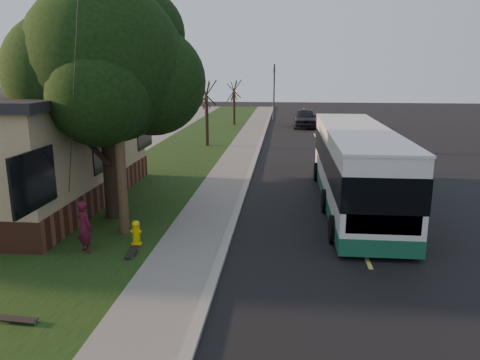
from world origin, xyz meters
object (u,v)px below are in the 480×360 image
transit_bus (355,165)px  utility_pole (116,85)px  fire_hydrant (136,233)px  skateboard_main (132,252)px  leafy_tree (107,67)px  bare_tree_near (207,114)px  dumpster (46,175)px  traffic_signal (274,88)px  bare_tree_far (234,103)px  skateboarder (85,227)px  distant_car (305,118)px  skateboard_spare (17,319)px

transit_bus → utility_pole: bearing=-152.9°
fire_hydrant → skateboard_main: (0.10, -0.72, -0.30)m
utility_pole → leafy_tree: size_ratio=1.16×
bare_tree_near → dumpster: (-5.11, -11.70, -1.54)m
fire_hydrant → traffic_signal: size_ratio=0.13×
utility_pole → transit_bus: size_ratio=0.83×
dumpster → bare_tree_far: bearing=76.7°
bare_tree_far → dumpster: 24.40m
leafy_tree → skateboarder: leafy_tree is taller
skateboarder → distant_car: 30.70m
utility_pole → dumpster: utility_pole is taller
traffic_signal → skateboarder: (-4.34, -34.68, -2.35)m
fire_hydrant → bare_tree_near: bare_tree_near is taller
utility_pole → leafy_tree: (-0.87, 1.66, 0.54)m
bare_tree_far → skateboard_spare: bearing=-91.2°
utility_pole → skateboard_main: utility_pole is taller
leafy_tree → dumpster: 7.33m
transit_bus → dumpster: bearing=173.8°
utility_pole → distant_car: utility_pole is taller
transit_bus → skateboard_main: 8.96m
bare_tree_far → dumpster: bearing=-103.3°
skateboarder → skateboard_spare: bearing=127.5°
bare_tree_far → skateboarder: bare_tree_far is taller
bare_tree_near → utility_pole: bearing=-89.3°
utility_pole → distant_car: bearing=76.6°
skateboarder → dumpster: skateboarder is taller
fire_hydrant → skateboard_main: size_ratio=0.82×
distant_car → fire_hydrant: bearing=-101.0°
bare_tree_near → skateboard_spare: bare_tree_near is taller
skateboard_main → skateboard_spare: 3.92m
utility_pole → skateboarder: (-0.53, -1.68, -3.81)m
leafy_tree → fire_hydrant: bearing=-59.3°
bare_tree_far → skateboard_main: 30.78m
bare_tree_far → leafy_tree: bearing=-92.5°
fire_hydrant → skateboard_spare: (-1.10, -4.45, -0.30)m
utility_pole → distant_car: 29.19m
skateboarder → skateboard_spare: size_ratio=1.71×
fire_hydrant → leafy_tree: (-1.57, 2.65, 4.73)m
skateboard_main → dumpster: bearing=131.1°
leafy_tree → skateboard_spare: leafy_tree is taller
transit_bus → fire_hydrant: bearing=-144.8°
dumpster → distant_car: size_ratio=0.30×
transit_bus → skateboard_main: transit_bus is taller
bare_tree_far → skateboarder: bearing=-91.6°
bare_tree_near → distant_car: bare_tree_near is taller
dumpster → traffic_signal: bearing=71.8°
bare_tree_near → distant_car: 13.18m
skateboarder → skateboard_main: bearing=-146.0°
skateboard_spare → fire_hydrant: bearing=76.2°
bare_tree_far → transit_bus: bearing=-73.7°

